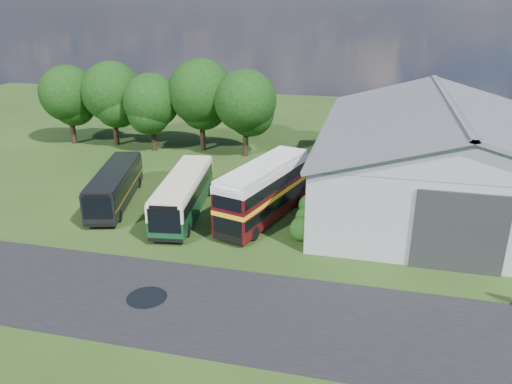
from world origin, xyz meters
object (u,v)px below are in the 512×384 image
(bus_green_single, at_px, (184,194))
(bus_dark_single, at_px, (115,186))
(bus_maroon_double, at_px, (264,192))
(storage_shed, at_px, (442,149))

(bus_green_single, distance_m, bus_dark_single, 6.00)
(bus_dark_single, bearing_deg, bus_maroon_double, -15.97)
(bus_green_single, xyz_separation_m, bus_dark_single, (-5.97, 0.66, -0.10))
(bus_maroon_double, bearing_deg, storage_shed, 45.95)
(bus_maroon_double, distance_m, bus_dark_single, 12.00)
(bus_green_single, height_order, bus_dark_single, bus_green_single)
(bus_green_single, relative_size, bus_maroon_double, 1.08)
(storage_shed, relative_size, bus_green_single, 2.25)
(bus_green_single, xyz_separation_m, bus_maroon_double, (6.02, 0.44, 0.54))
(storage_shed, xyz_separation_m, bus_dark_single, (-24.63, -7.12, -2.68))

